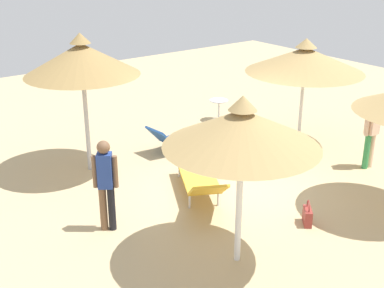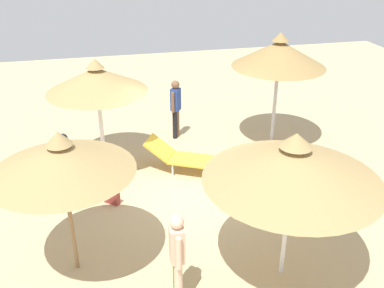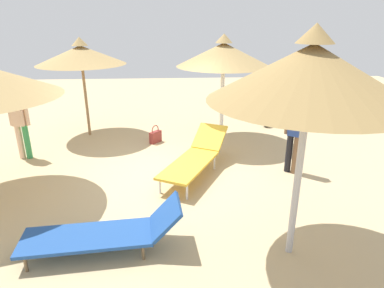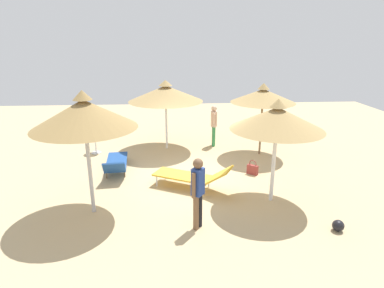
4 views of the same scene
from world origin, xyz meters
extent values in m
cube|color=tan|center=(0.00, 0.00, -0.05)|extent=(24.00, 24.00, 0.10)
cylinder|color=white|center=(2.05, -1.59, 1.18)|extent=(0.10, 0.10, 2.36)
cone|color=tan|center=(2.05, -1.59, 2.24)|extent=(2.34, 2.34, 0.57)
cone|color=tan|center=(2.05, -1.59, 2.62)|extent=(0.42, 0.42, 0.22)
cylinder|color=#B2B2B7|center=(-2.54, -1.89, 1.23)|extent=(0.09, 0.09, 2.46)
cone|color=#997A47|center=(-2.54, -1.89, 2.49)|extent=(2.41, 2.41, 0.66)
cone|color=#997A47|center=(-2.54, -1.89, 2.92)|extent=(0.43, 0.43, 0.22)
cylinder|color=olive|center=(2.71, 2.03, 1.11)|extent=(0.07, 0.07, 2.21)
cone|color=tan|center=(2.71, 2.03, 2.18)|extent=(2.30, 2.30, 0.48)
cone|color=tan|center=(2.71, 2.03, 2.52)|extent=(0.41, 0.41, 0.22)
cube|color=#1E478C|center=(-2.38, 0.92, 0.25)|extent=(0.81, 1.84, 0.05)
cylinder|color=brown|center=(-2.72, 1.64, 0.11)|extent=(0.04, 0.04, 0.22)
cylinder|color=brown|center=(-2.17, 1.69, 0.11)|extent=(0.04, 0.04, 0.22)
cylinder|color=brown|center=(-2.58, 0.14, 0.11)|extent=(0.04, 0.04, 0.22)
cylinder|color=brown|center=(-2.04, 0.19, 0.11)|extent=(0.04, 0.04, 0.22)
cube|color=#1E478C|center=(-2.28, -0.17, 0.47)|extent=(0.69, 0.48, 0.44)
cube|color=gold|center=(-0.26, -0.61, 0.35)|extent=(1.79, 1.36, 0.05)
cylinder|color=silver|center=(-1.02, -0.53, 0.16)|extent=(0.04, 0.04, 0.32)
cylinder|color=silver|center=(-0.76, -0.03, 0.16)|extent=(0.04, 0.04, 0.32)
cylinder|color=silver|center=(0.23, -1.18, 0.16)|extent=(0.04, 0.04, 0.32)
cylinder|color=silver|center=(0.49, -0.69, 0.16)|extent=(0.04, 0.04, 0.32)
cube|color=gold|center=(0.73, -1.13, 0.57)|extent=(0.84, 0.86, 0.44)
cylinder|color=brown|center=(-0.05, -2.84, 0.42)|extent=(0.13, 0.13, 0.83)
cylinder|color=black|center=(0.03, -2.73, 0.42)|extent=(0.13, 0.13, 0.83)
cube|color=navy|center=(-0.01, -2.79, 1.14)|extent=(0.32, 0.33, 0.62)
sphere|color=brown|center=(-0.01, -2.79, 1.57)|extent=(0.22, 0.22, 0.22)
cylinder|color=brown|center=(-0.11, -2.92, 1.12)|extent=(0.09, 0.09, 0.57)
cylinder|color=brown|center=(0.09, -2.65, 1.12)|extent=(0.09, 0.09, 0.57)
cylinder|color=beige|center=(1.13, 3.23, 0.40)|extent=(0.13, 0.13, 0.81)
cylinder|color=#338C4C|center=(1.12, 3.06, 0.40)|extent=(0.13, 0.13, 0.81)
cube|color=beige|center=(1.12, 3.14, 1.11)|extent=(0.23, 0.27, 0.61)
sphere|color=beige|center=(1.12, 3.14, 1.52)|extent=(0.22, 0.22, 0.22)
cylinder|color=beige|center=(1.13, 3.33, 1.09)|extent=(0.09, 0.09, 0.56)
cylinder|color=beige|center=(1.11, 2.96, 1.09)|extent=(0.09, 0.09, 0.56)
cube|color=maroon|center=(1.98, 0.16, 0.15)|extent=(0.35, 0.33, 0.30)
torus|color=maroon|center=(1.98, 0.16, 0.35)|extent=(0.20, 0.18, 0.25)
sphere|color=black|center=(3.12, -3.14, 0.13)|extent=(0.26, 0.26, 0.26)
camera|label=1|loc=(7.17, -6.33, 4.76)|focal=47.84mm
camera|label=2|loc=(2.06, 8.22, 5.38)|focal=40.74mm
camera|label=3|loc=(-6.30, -0.29, 3.08)|focal=31.14mm
camera|label=4|loc=(-0.58, -9.31, 4.13)|focal=30.65mm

